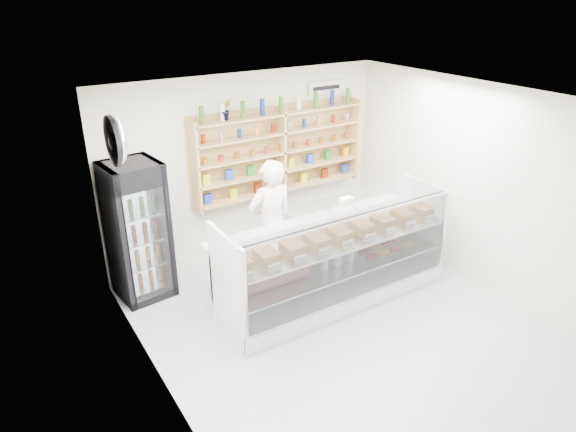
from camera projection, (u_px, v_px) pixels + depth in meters
room at (351, 227)px, 5.83m from camera, size 5.00×5.00×5.00m
display_counter at (333, 274)px, 6.87m from camera, size 3.17×0.95×1.38m
shop_worker at (271, 224)px, 7.04m from camera, size 0.69×0.47×1.83m
drinks_cooler at (138, 231)px, 6.74m from camera, size 0.75×0.73×1.90m
wall_shelving at (281, 152)px, 7.79m from camera, size 2.84×0.28×1.33m
potted_plant at (226, 109)px, 7.05m from camera, size 0.16×0.13×0.30m
security_mirror at (117, 140)px, 5.26m from camera, size 0.15×0.50×0.50m
wall_sign at (326, 88)px, 7.98m from camera, size 0.62×0.03×0.20m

